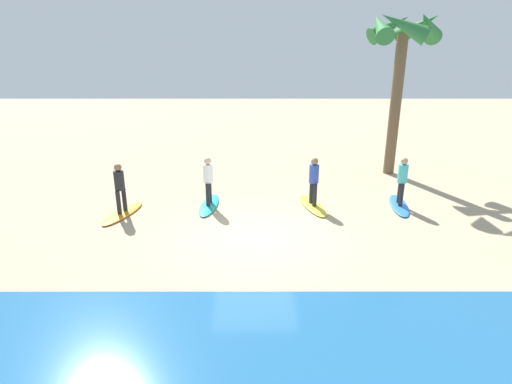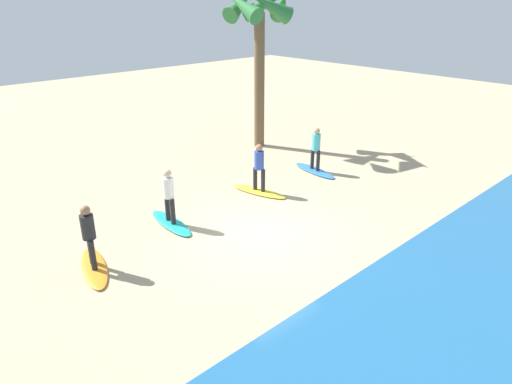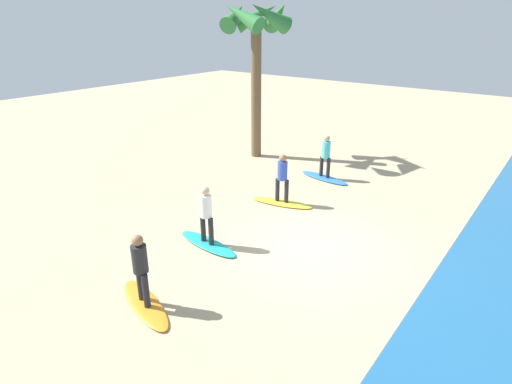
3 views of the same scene
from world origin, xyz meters
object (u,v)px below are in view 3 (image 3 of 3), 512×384
surfboard_blue (324,178)px  surfboard_orange (145,304)px  surfboard_yellow (282,203)px  surfer_orange (140,265)px  surfer_teal (206,211)px  surfer_blue (326,153)px  palm_tree (256,32)px  surfer_yellow (282,175)px  surfboard_teal (208,244)px

surfboard_blue → surfboard_orange: bearing=-77.7°
surfboard_yellow → surfer_orange: (6.27, 0.70, 0.99)m
surfboard_blue → surfer_teal: 6.57m
surfer_blue → palm_tree: size_ratio=0.25×
surfer_blue → surfboard_yellow: size_ratio=0.78×
surfboard_blue → surfboard_yellow: (2.96, 0.02, 0.00)m
surfboard_blue → surfer_yellow: (2.96, 0.02, 0.99)m
surfer_yellow → surfboard_orange: 6.39m
surfboard_teal → surfer_yellow: bearing=94.1°
surfer_teal → surfboard_yellow: bearing=179.2°
palm_tree → surfboard_yellow: bearing=46.5°
surfboard_blue → palm_tree: palm_tree is taller
surfer_teal → surfboard_orange: surfer_teal is taller
surfer_yellow → surfer_teal: 3.53m
surfer_blue → surfer_yellow: (2.96, 0.02, 0.00)m
surfer_blue → palm_tree: 5.80m
surfboard_blue → surfboard_teal: same height
surfer_blue → surfboard_orange: size_ratio=0.78×
surfboard_blue → surfer_yellow: surfer_yellow is taller
surfboard_teal → surfer_teal: 0.99m
surfboard_yellow → surfboard_teal: 3.53m
surfboard_blue → surfer_blue: (0.00, 0.00, 0.99)m
surfboard_orange → surfboard_teal: bearing=122.9°
surfer_teal → surfer_yellow: bearing=179.2°
surfboard_yellow → surfboard_orange: 6.31m
surfboard_blue → surfer_teal: bearing=-82.4°
surfboard_yellow → surfer_yellow: bearing=76.6°
surfer_yellow → surfer_teal: (3.53, -0.05, 0.00)m
surfboard_yellow → surfer_teal: size_ratio=1.28×
surfer_yellow → palm_tree: palm_tree is taller
surfboard_blue → surfboard_yellow: same height
surfer_orange → surfer_teal: bearing=-164.8°
surfer_orange → palm_tree: (-10.00, -4.62, 4.22)m
surfboard_teal → surfer_orange: bearing=-69.9°
surfer_teal → palm_tree: palm_tree is taller
surfer_blue → surfboard_teal: surfer_blue is taller
surfer_orange → surfboard_blue: bearing=-175.5°
surfer_teal → surfer_orange: bearing=15.2°
surfboard_teal → surfboard_blue: bearing=94.6°
surfer_yellow → surfboard_teal: (3.53, -0.05, -0.99)m
surfer_blue → surfer_yellow: size_ratio=1.00×
palm_tree → surfer_teal: bearing=28.1°
surfboard_orange → palm_tree: size_ratio=0.32×
surfboard_yellow → surfer_teal: bearing=-104.2°
surfboard_yellow → surfboard_teal: (3.53, -0.05, 0.00)m
surfer_yellow → surfboard_teal: size_ratio=0.78×
surfer_blue → surfboard_teal: 6.57m
surfboard_teal → surfer_blue: bearing=94.6°
surfboard_yellow → surfboard_orange: (6.27, 0.70, 0.00)m
surfer_teal → palm_tree: 9.25m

